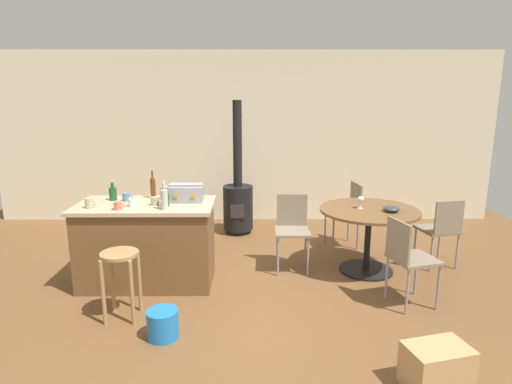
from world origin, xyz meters
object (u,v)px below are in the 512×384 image
bottle_4 (165,199)px  cup_2 (132,202)px  folding_chair_near (408,255)px  bottle_3 (113,193)px  dining_table (369,224)px  cup_4 (118,206)px  folding_chair_far (441,227)px  bottle_1 (164,192)px  wooden_stool (120,270)px  wine_glass (361,199)px  folding_chair_right (292,226)px  bottle_0 (164,199)px  cup_3 (89,203)px  folding_chair_left (347,209)px  toolbox (186,193)px  plastic_bucket (163,324)px  bottle_2 (153,187)px  cardboard_box (437,367)px  kitchen_island (147,243)px  serving_bowl (391,209)px  wood_stove (238,201)px  cup_0 (155,201)px  cup_1 (126,197)px

bottle_4 → cup_2: size_ratio=1.68×
bottle_4 → folding_chair_near: bearing=-10.3°
bottle_3 → dining_table: bearing=2.5°
cup_2 → cup_4: cup_2 is taller
folding_chair_far → bottle_1: bottle_1 is taller
wooden_stool → wine_glass: (2.44, 1.09, 0.38)m
folding_chair_right → wine_glass: bearing=-4.7°
bottle_0 → bottle_1: bearing=101.7°
folding_chair_near → cup_3: size_ratio=7.54×
folding_chair_left → bottle_0: (-2.16, -1.39, 0.48)m
dining_table → wine_glass: (-0.10, 0.03, 0.28)m
bottle_1 → folding_chair_near: bearing=-16.9°
toolbox → bottle_0: 0.38m
plastic_bucket → wooden_stool: bearing=141.8°
folding_chair_left → bottle_2: bearing=-159.4°
bottle_1 → cardboard_box: size_ratio=0.46×
cup_3 → cup_4: size_ratio=1.05×
kitchen_island → plastic_bucket: kitchen_island is taller
serving_bowl → wood_stove: bearing=138.5°
wood_stove → cup_2: size_ratio=16.84×
folding_chair_near → cup_0: (-2.51, 0.49, 0.42)m
folding_chair_right → cup_4: size_ratio=7.94×
wood_stove → bottle_1: 1.78m
cup_4 → plastic_bucket: bearing=-55.9°
cup_4 → wood_stove: bearing=60.1°
folding_chair_left → folding_chair_right: 1.12m
folding_chair_far → cup_2: bearing=-171.7°
cup_3 → folding_chair_left: bearing=24.3°
folding_chair_left → kitchen_island: bearing=-154.5°
toolbox → bottle_2: 0.42m
bottle_1 → folding_chair_right: bearing=7.3°
bottle_1 → cup_2: 0.41m
folding_chair_left → cup_2: (-2.52, -1.26, 0.42)m
toolbox → bottle_4: bottle_4 is taller
cup_3 → bottle_0: bearing=-4.9°
dining_table → folding_chair_far: bearing=7.2°
dining_table → bottle_2: size_ratio=3.61×
wooden_stool → bottle_0: 0.81m
folding_chair_left → cup_0: size_ratio=7.32×
dining_table → folding_chair_left: folding_chair_left is taller
folding_chair_far → cup_0: bearing=-172.0°
bottle_1 → cup_3: bottle_1 is taller
folding_chair_left → bottle_3: (-2.80, -0.99, 0.45)m
folding_chair_left → wine_glass: wine_glass is taller
folding_chair_right → toolbox: toolbox is taller
bottle_0 → bottle_1: bottle_0 is taller
cup_1 → bottle_1: bearing=10.4°
folding_chair_right → cup_2: 1.83m
folding_chair_near → toolbox: (-2.21, 0.66, 0.47)m
bottle_2 → cup_2: (-0.13, -0.36, -0.08)m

